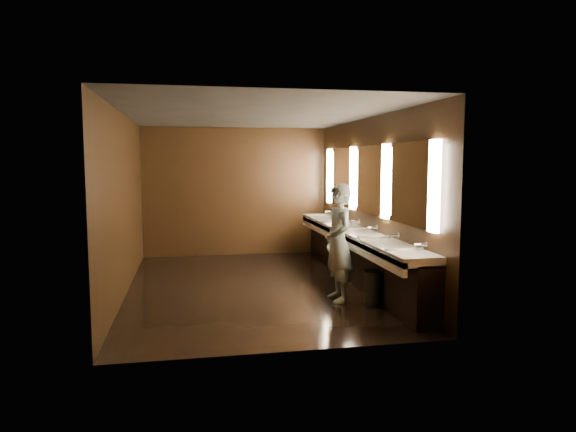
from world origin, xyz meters
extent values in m
plane|color=black|center=(0.00, 0.00, 0.00)|extent=(6.00, 6.00, 0.00)
cube|color=#2D2D2B|center=(0.00, 0.00, 2.80)|extent=(4.00, 6.00, 0.02)
cube|color=black|center=(0.00, 3.00, 1.40)|extent=(4.00, 0.02, 2.80)
cube|color=black|center=(0.00, -3.00, 1.40)|extent=(4.00, 0.02, 2.80)
cube|color=black|center=(-2.00, 0.00, 1.40)|extent=(0.02, 6.00, 2.80)
cube|color=black|center=(2.00, 0.00, 1.40)|extent=(0.02, 6.00, 2.80)
cube|color=black|center=(1.82, 0.00, 0.40)|extent=(0.36, 5.40, 0.81)
cube|color=white|center=(1.73, 0.00, 0.85)|extent=(0.55, 5.40, 0.12)
cube|color=white|center=(1.48, 0.00, 0.77)|extent=(0.06, 5.40, 0.18)
cylinder|color=silver|center=(1.91, -2.20, 0.99)|extent=(0.18, 0.04, 0.04)
cylinder|color=silver|center=(1.91, -1.32, 0.99)|extent=(0.18, 0.04, 0.04)
cylinder|color=silver|center=(1.91, -0.44, 0.99)|extent=(0.18, 0.04, 0.04)
cylinder|color=silver|center=(1.91, 0.44, 0.99)|extent=(0.18, 0.04, 0.04)
cylinder|color=silver|center=(1.91, 1.32, 0.99)|extent=(0.18, 0.04, 0.04)
cylinder|color=silver|center=(1.91, 2.20, 0.99)|extent=(0.18, 0.04, 0.04)
cube|color=#FEE0B9|center=(1.97, -2.40, 1.75)|extent=(0.06, 0.22, 1.15)
cube|color=white|center=(1.99, -1.60, 1.75)|extent=(0.03, 1.32, 1.15)
cube|color=#FEE0B9|center=(1.97, -0.80, 1.75)|extent=(0.06, 0.23, 1.15)
cube|color=white|center=(1.99, 0.00, 1.75)|extent=(0.03, 1.32, 1.15)
cube|color=#FEE0B9|center=(1.97, 0.80, 1.75)|extent=(0.06, 0.23, 1.15)
cube|color=white|center=(1.99, 1.60, 1.75)|extent=(0.03, 1.32, 1.15)
cube|color=#FEE0B9|center=(1.97, 2.40, 1.75)|extent=(0.06, 0.22, 1.15)
imported|color=#96C3E0|center=(1.13, -1.10, 0.87)|extent=(0.45, 0.66, 1.73)
cylinder|color=black|center=(1.58, -1.47, 0.25)|extent=(0.40, 0.40, 0.50)
camera|label=1|loc=(-1.02, -8.27, 2.05)|focal=32.00mm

